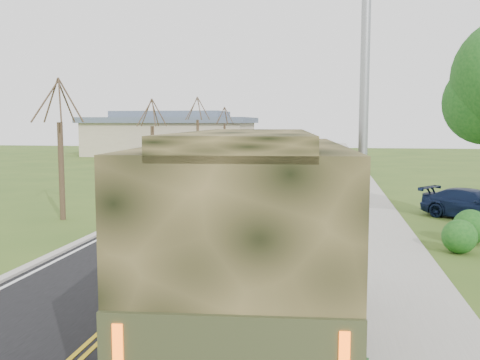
% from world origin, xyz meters
% --- Properties ---
extents(ground, '(160.00, 160.00, 0.00)m').
position_xyz_m(ground, '(0.00, 0.00, 0.00)').
color(ground, '#33501A').
rests_on(ground, ground).
extents(road, '(8.00, 120.00, 0.01)m').
position_xyz_m(road, '(0.00, 40.00, 0.01)').
color(road, black).
rests_on(road, ground).
extents(curb_right, '(0.30, 120.00, 0.12)m').
position_xyz_m(curb_right, '(4.15, 40.00, 0.06)').
color(curb_right, '#9E998E').
rests_on(curb_right, ground).
extents(sidewalk_right, '(3.20, 120.00, 0.10)m').
position_xyz_m(sidewalk_right, '(5.90, 40.00, 0.05)').
color(sidewalk_right, '#9E998E').
rests_on(sidewalk_right, ground).
extents(curb_left, '(0.30, 120.00, 0.10)m').
position_xyz_m(curb_left, '(-4.15, 40.00, 0.05)').
color(curb_left, '#9E998E').
rests_on(curb_left, ground).
extents(street_light, '(1.65, 0.22, 8.00)m').
position_xyz_m(street_light, '(4.90, -0.50, 4.43)').
color(street_light, gray).
rests_on(street_light, ground).
extents(bare_tree_a, '(1.93, 2.26, 6.08)m').
position_xyz_m(bare_tree_a, '(-7.00, 10.00, 2.63)').
color(bare_tree_a, '#38281C').
rests_on(bare_tree_a, ground).
extents(bare_tree_b, '(1.83, 2.14, 5.73)m').
position_xyz_m(bare_tree_b, '(-7.00, 22.00, 2.48)').
color(bare_tree_b, '#38281C').
rests_on(bare_tree_b, ground).
extents(bare_tree_c, '(2.04, 2.39, 6.42)m').
position_xyz_m(bare_tree_c, '(-7.00, 34.00, 2.78)').
color(bare_tree_c, '#38281C').
rests_on(bare_tree_c, ground).
extents(bare_tree_d, '(1.88, 2.20, 5.91)m').
position_xyz_m(bare_tree_d, '(-7.00, 46.00, 2.55)').
color(bare_tree_d, '#38281C').
rests_on(bare_tree_d, ground).
extents(commercial_building, '(25.50, 21.50, 5.65)m').
position_xyz_m(commercial_building, '(-15.98, 55.97, 2.69)').
color(commercial_building, tan).
rests_on(commercial_building, ground).
extents(military_truck, '(3.45, 8.29, 4.04)m').
position_xyz_m(military_truck, '(3.04, -2.10, 2.31)').
color(military_truck, black).
rests_on(military_truck, ground).
extents(suv_champagne, '(2.69, 5.24, 1.42)m').
position_xyz_m(suv_champagne, '(-2.16, 18.53, 0.71)').
color(suv_champagne, tan).
rests_on(suv_champagne, ground).
extents(sedan_silver, '(1.47, 4.05, 1.33)m').
position_xyz_m(sedan_silver, '(-0.93, 27.70, 0.66)').
color(sedan_silver, '#AAABAF').
rests_on(sedan_silver, ground).
extents(pickup_navy, '(4.64, 4.28, 1.31)m').
position_xyz_m(pickup_navy, '(10.54, 12.97, 0.65)').
color(pickup_navy, '#0E1833').
rests_on(pickup_navy, ground).
extents(lot_car_dark, '(3.77, 1.56, 1.28)m').
position_xyz_m(lot_car_dark, '(-14.51, 49.11, 0.64)').
color(lot_car_dark, black).
rests_on(lot_car_dark, ground).
extents(lot_car_silver, '(3.97, 2.59, 1.23)m').
position_xyz_m(lot_car_silver, '(-10.35, 47.45, 0.62)').
color(lot_car_silver, '#BABAC0').
rests_on(lot_car_silver, ground).
extents(lot_car_navy, '(4.80, 3.06, 1.29)m').
position_xyz_m(lot_car_navy, '(-5.70, 50.00, 0.65)').
color(lot_car_navy, '#10153E').
rests_on(lot_car_navy, ground).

